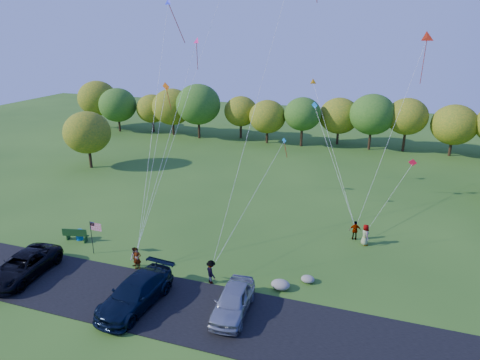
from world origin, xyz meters
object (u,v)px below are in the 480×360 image
at_px(minivan_dark, 23,266).
at_px(minivan_silver, 233,301).
at_px(park_bench, 75,234).
at_px(flyer_e, 365,235).
at_px(trash_barrel, 79,235).
at_px(minivan_navy, 135,293).
at_px(flyer_b, 135,258).
at_px(flyer_d, 355,230).
at_px(flyer_a, 137,259).
at_px(flyer_c, 211,272).

distance_m(minivan_dark, minivan_silver, 15.03).
xyz_separation_m(minivan_dark, park_bench, (-0.11, 5.51, -0.26)).
bearing_deg(flyer_e, trash_barrel, 79.29).
bearing_deg(minivan_dark, minivan_navy, -6.42).
distance_m(minivan_dark, flyer_b, 7.52).
bearing_deg(flyer_d, trash_barrel, 7.41).
height_order(minivan_dark, flyer_b, minivan_dark).
relative_size(minivan_navy, flyer_e, 3.45).
xyz_separation_m(flyer_e, park_bench, (-22.09, -6.86, -0.27)).
xyz_separation_m(minivan_dark, flyer_a, (6.85, 3.45, -0.05)).
distance_m(minivan_navy, minivan_silver, 6.04).
relative_size(flyer_d, trash_barrel, 1.92).
xyz_separation_m(flyer_c, trash_barrel, (-12.52, 2.39, -0.41)).
bearing_deg(flyer_a, minivan_navy, -76.07).
bearing_deg(flyer_d, park_bench, 8.12).
height_order(minivan_navy, trash_barrel, minivan_navy).
distance_m(flyer_a, flyer_b, 0.18).
relative_size(minivan_dark, flyer_d, 3.53).
bearing_deg(minivan_dark, flyer_a, 22.96).
relative_size(flyer_d, park_bench, 0.82).
distance_m(flyer_a, flyer_e, 17.57).
distance_m(minivan_silver, flyer_d, 13.68).
distance_m(minivan_dark, flyer_c, 12.99).
bearing_deg(flyer_b, flyer_c, 26.99).
distance_m(minivan_navy, flyer_c, 5.17).
bearing_deg(flyer_d, flyer_c, 36.55).
relative_size(minivan_navy, park_bench, 2.99).
bearing_deg(flyer_e, flyer_b, 92.90).
bearing_deg(flyer_a, park_bench, 147.30).
bearing_deg(flyer_b, park_bench, -169.57).
bearing_deg(trash_barrel, minivan_navy, -34.51).
distance_m(flyer_b, flyer_d, 17.37).
bearing_deg(minivan_navy, minivan_dark, -177.16).
relative_size(flyer_a, flyer_d, 0.99).
distance_m(minivan_dark, park_bench, 5.52).
height_order(flyer_a, flyer_d, flyer_d).
relative_size(park_bench, trash_barrel, 2.35).
bearing_deg(park_bench, minivan_silver, -30.50).
relative_size(minivan_dark, minivan_silver, 1.19).
height_order(flyer_a, trash_barrel, flyer_a).
relative_size(flyer_a, park_bench, 0.81).
bearing_deg(minivan_silver, flyer_c, 129.62).
bearing_deg(flyer_c, flyer_d, -88.14).
height_order(minivan_dark, flyer_e, flyer_e).
xyz_separation_m(minivan_navy, trash_barrel, (-9.10, 6.25, -0.50)).
xyz_separation_m(flyer_a, trash_barrel, (-6.85, 2.39, -0.38)).
xyz_separation_m(flyer_d, trash_barrel, (-21.17, -7.19, -0.39)).
distance_m(minivan_dark, trash_barrel, 5.85).
bearing_deg(minivan_navy, park_bench, 152.68).
distance_m(minivan_silver, flyer_a, 8.58).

